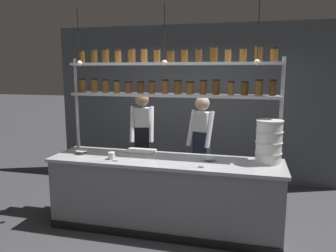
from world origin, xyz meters
The scene contains 12 objects.
ground_plane centered at (0.00, 0.00, 0.00)m, with size 40.00×40.00×0.00m, color #3D3D42.
back_wall centered at (0.00, 2.13, 1.42)m, with size 5.34×0.12×2.84m, color #4C5156.
prep_counter centered at (0.00, 0.00, 0.46)m, with size 2.94×0.76×0.92m.
spice_shelf_unit centered at (0.00, 0.33, 1.89)m, with size 2.83×0.28×2.33m.
chef_left centered at (-0.57, 0.82, 0.99)m, with size 0.41×0.34×1.70m.
chef_center centered at (0.34, 0.83, 0.96)m, with size 0.41×0.34×1.66m.
container_stack centered at (1.26, 0.16, 1.18)m, with size 0.32×0.32×0.52m.
cutting_board centered at (-0.42, 0.27, 0.93)m, with size 0.40×0.26×0.02m.
prep_bowl_near_left centered at (-1.14, -0.01, 0.94)m, with size 0.17×0.17×0.05m.
prep_bowl_center_front centered at (0.55, 0.05, 0.94)m, with size 0.17×0.17×0.05m.
serving_cup_front centered at (-0.65, -0.16, 0.96)m, with size 0.09×0.09×0.09m.
pendant_light_row centered at (-0.02, 0.00, 2.15)m, with size 2.28×0.07×0.71m.
Camera 1 is at (1.03, -3.87, 2.03)m, focal length 35.00 mm.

